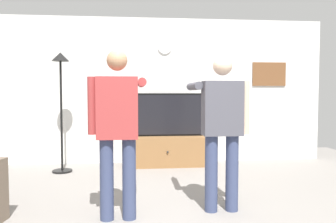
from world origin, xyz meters
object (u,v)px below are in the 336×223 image
Objects in this scene: wall_clock at (165,47)px; person_standing_nearer_lamp at (118,124)px; floor_lamp at (61,87)px; person_standing_nearer_couch at (222,124)px; tv_stand at (166,151)px; framed_picture at (269,74)px; television at (166,115)px.

wall_clock is 3.11m from person_standing_nearer_lamp.
wall_clock is 0.13× the size of floor_lamp.
person_standing_nearer_lamp is 1.13m from person_standing_nearer_couch.
tv_stand is 2.70m from person_standing_nearer_lamp.
tv_stand is at bearing -171.72° from framed_picture.
floor_lamp is at bearing -170.52° from framed_picture.
framed_picture is at bearing 0.14° from wall_clock.
person_standing_nearer_lamp is (-0.73, -2.54, 0.07)m from television.
person_standing_nearer_couch is at bearing -80.67° from tv_stand.
television is 1.87m from floor_lamp.
television is (-0.00, 0.05, 0.65)m from tv_stand.
person_standing_nearer_couch is at bearing -81.68° from wall_clock.
person_standing_nearer_lamp is at bearing -106.06° from television.
television is 2.18m from framed_picture.
tv_stand is 2.48m from framed_picture.
tv_stand is 0.83× the size of person_standing_nearer_lamp.
floor_lamp is at bearing -169.15° from tv_stand.
person_standing_nearer_couch reaches higher than television.
wall_clock is 0.39× the size of framed_picture.
wall_clock is 2.02m from floor_lamp.
framed_picture is 0.39× the size of person_standing_nearer_couch.
television is 2.04× the size of framed_picture.
wall_clock reaches higher than person_standing_nearer_lamp.
tv_stand is 1.92m from wall_clock.
floor_lamp reaches higher than television.
framed_picture is 0.38× the size of person_standing_nearer_lamp.
wall_clock reaches higher than person_standing_nearer_couch.
wall_clock reaches higher than tv_stand.
person_standing_nearer_couch is (0.39, -2.36, 0.70)m from tv_stand.
tv_stand is 1.07× the size of television.
floor_lamp is (-1.76, -0.63, -0.76)m from wall_clock.
floor_lamp is 1.13× the size of person_standing_nearer_lamp.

